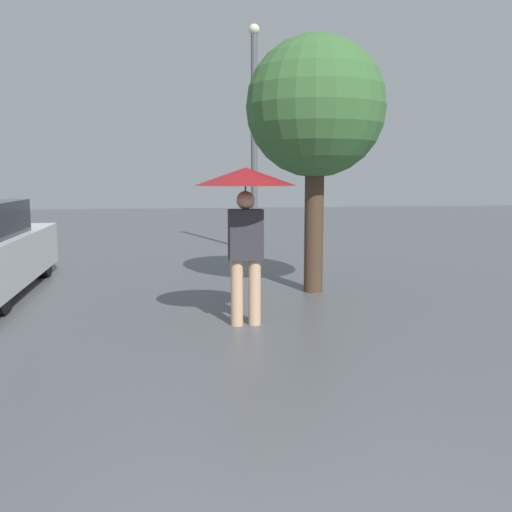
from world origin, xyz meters
name	(u,v)px	position (x,y,z in m)	size (l,w,h in m)	color
pedestrian	(245,196)	(0.51, 4.78, 1.48)	(1.14, 1.14, 1.79)	tan
tree	(316,109)	(1.78, 6.53, 2.64)	(2.00, 2.00, 3.68)	#473323
street_lamp	(254,131)	(1.67, 11.30, 2.70)	(0.24, 0.24, 5.00)	#515456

